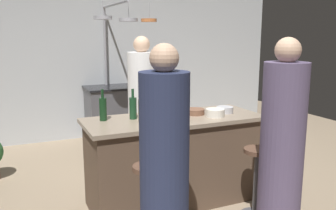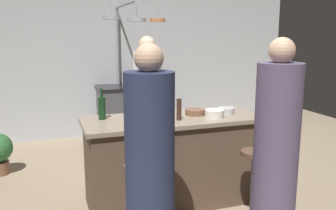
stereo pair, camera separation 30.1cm
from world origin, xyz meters
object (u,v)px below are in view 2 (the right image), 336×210
mixing_bowl_ceramic (215,114)px  wine_bottle_white (139,110)px  guest_left (150,170)px  pepper_mill (179,109)px  wine_bottle_amber (145,102)px  wine_bottle_red (102,107)px  stove_range (122,113)px  wine_bottle_green (132,107)px  mixing_bowl_steel (226,111)px  bar_stool_right (254,182)px  chef (148,109)px  mixing_bowl_wooden (195,112)px  wine_glass_near_left_guest (166,106)px  bar_stool_left (140,200)px  wine_glass_by_chef (165,112)px  guest_right (276,152)px

mixing_bowl_ceramic → wine_bottle_white: bearing=173.7°
guest_left → pepper_mill: 1.05m
wine_bottle_amber → wine_bottle_red: size_ratio=1.00×
stove_range → wine_bottle_green: size_ratio=2.97×
wine_bottle_red → mixing_bowl_steel: wine_bottle_red is taller
bar_stool_right → pepper_mill: 0.97m
wine_bottle_green → wine_bottle_white: size_ratio=1.00×
wine_bottle_amber → chef: bearing=71.8°
chef → pepper_mill: size_ratio=8.11×
stove_range → mixing_bowl_wooden: (0.26, -2.41, 0.48)m
mixing_bowl_steel → wine_glass_near_left_guest: bearing=170.7°
bar_stool_left → mixing_bowl_steel: 1.37m
bar_stool_left → mixing_bowl_wooden: mixing_bowl_wooden is taller
bar_stool_left → guest_left: size_ratio=0.41×
wine_bottle_white → mixing_bowl_ceramic: size_ratio=1.58×
wine_bottle_green → mixing_bowl_wooden: bearing=-5.3°
stove_range → wine_glass_near_left_guest: wine_glass_near_left_guest is taller
pepper_mill → wine_glass_near_left_guest: bearing=107.0°
mixing_bowl_ceramic → mixing_bowl_wooden: 0.23m
wine_glass_by_chef → wine_bottle_amber: bearing=97.2°
chef → mixing_bowl_wooden: bearing=-76.5°
wine_bottle_green → mixing_bowl_wooden: size_ratio=1.49×
chef → wine_glass_near_left_guest: bearing=-94.5°
guest_left → wine_bottle_white: (0.17, 0.94, 0.24)m
bar_stool_left → pepper_mill: bearing=43.1°
wine_bottle_amber → bar_stool_right: bearing=-48.5°
bar_stool_left → wine_bottle_red: wine_bottle_red is taller
chef → guest_right: 2.06m
pepper_mill → wine_bottle_green: 0.47m
mixing_bowl_ceramic → bar_stool_left: bearing=-152.0°
chef → mixing_bowl_ceramic: (0.37, -1.14, 0.15)m
stove_range → pepper_mill: (0.02, -2.57, 0.56)m
wine_glass_by_chef → mixing_bowl_ceramic: wine_glass_by_chef is taller
guest_left → wine_bottle_red: 1.18m
bar_stool_right → bar_stool_left: same height
stove_range → wine_bottle_amber: bearing=-95.7°
stove_range → mixing_bowl_wooden: 2.47m
chef → mixing_bowl_ceramic: bearing=-72.1°
chef → wine_bottle_amber: 0.81m
wine_glass_by_chef → mixing_bowl_wooden: (0.42, 0.25, -0.08)m
stove_range → wine_bottle_red: size_ratio=2.89×
chef → wine_bottle_red: bearing=-129.8°
bar_stool_left → bar_stool_right: bearing=0.0°
pepper_mill → wine_bottle_amber: 0.46m
guest_right → chef: bearing=104.0°
wine_bottle_white → mixing_bowl_wooden: 0.63m
bar_stool_right → wine_bottle_green: size_ratio=2.27×
mixing_bowl_steel → wine_bottle_red: bearing=172.2°
wine_glass_by_chef → mixing_bowl_steel: wine_glass_by_chef is taller
wine_bottle_red → mixing_bowl_wooden: wine_bottle_red is taller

